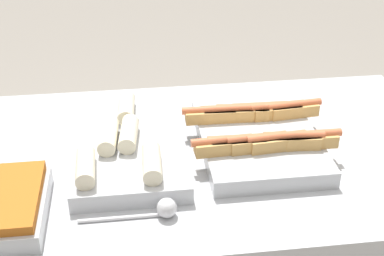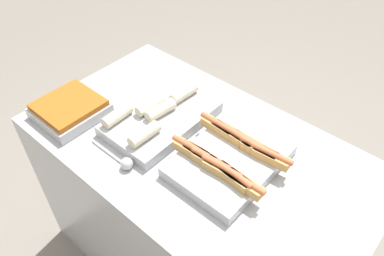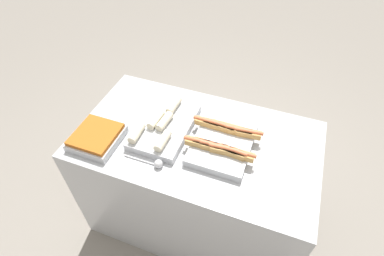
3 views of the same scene
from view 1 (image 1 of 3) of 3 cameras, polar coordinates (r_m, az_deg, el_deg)
tray_hotdogs at (r=1.56m, az=7.07°, el=-0.76°), size 0.42×0.45×0.10m
tray_wraps at (r=1.51m, az=-6.86°, el=-2.04°), size 0.31×0.48×0.10m
serving_spoon_near at (r=1.31m, az=-3.42°, el=-8.66°), size 0.24×0.05×0.05m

